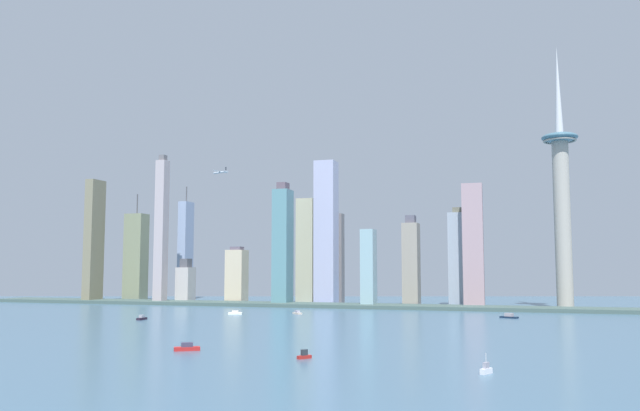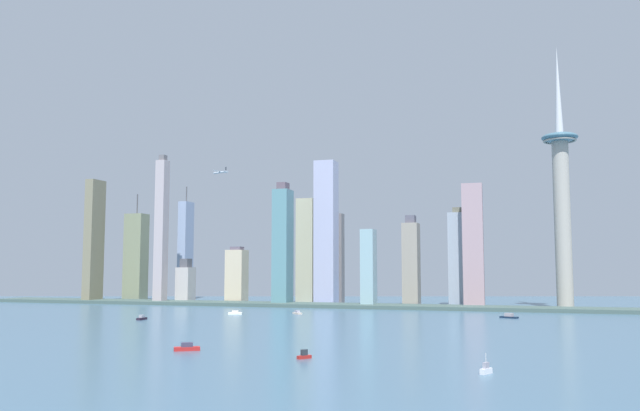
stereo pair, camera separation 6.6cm
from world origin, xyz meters
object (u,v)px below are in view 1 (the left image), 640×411
at_px(skyscraper_11, 461,259).
at_px(airplane, 220,172).
at_px(skyscraper_8, 94,241).
at_px(boat_4, 142,318).
at_px(skyscraper_9, 185,251).
at_px(skyscraper_1, 237,276).
at_px(boat_5, 304,355).
at_px(skyscraper_6, 283,246).
at_px(boat_2, 509,316).
at_px(observation_tower, 561,192).
at_px(skyscraper_13, 186,283).
at_px(skyscraper_3, 326,232).
at_px(boat_1, 297,313).
at_px(skyscraper_12, 337,258).
at_px(boat_3, 486,370).
at_px(boat_0, 187,348).
at_px(skyscraper_10, 161,230).
at_px(skyscraper_7, 369,268).
at_px(skyscraper_4, 411,263).
at_px(boat_6, 235,313).
at_px(skyscraper_0, 473,245).
at_px(skyscraper_5, 136,257).
at_px(skyscraper_2, 307,251).

relative_size(skyscraper_11, airplane, 4.64).
height_order(skyscraper_8, boat_4, skyscraper_8).
bearing_deg(skyscraper_9, skyscraper_1, -28.52).
relative_size(skyscraper_1, skyscraper_9, 0.45).
distance_m(skyscraper_8, boat_5, 587.42).
height_order(skyscraper_6, boat_2, skyscraper_6).
relative_size(observation_tower, boat_2, 17.28).
relative_size(skyscraper_13, boat_5, 7.52).
distance_m(skyscraper_3, boat_1, 190.09).
bearing_deg(skyscraper_6, observation_tower, 3.45).
height_order(skyscraper_12, boat_5, skyscraper_12).
distance_m(skyscraper_11, boat_3, 480.50).
xyz_separation_m(skyscraper_3, airplane, (-142.83, -2.21, 80.20)).
height_order(boat_0, boat_3, boat_3).
bearing_deg(skyscraper_13, skyscraper_10, -129.32).
relative_size(observation_tower, skyscraper_3, 1.63).
xyz_separation_m(skyscraper_7, boat_4, (-144.52, -227.82, -42.00)).
distance_m(skyscraper_12, boat_3, 558.41).
xyz_separation_m(skyscraper_4, skyscraper_13, (-284.26, -9.92, -24.78)).
height_order(skyscraper_10, boat_6, skyscraper_10).
xyz_separation_m(skyscraper_1, skyscraper_9, (-103.70, 56.35, 33.80)).
height_order(skyscraper_0, boat_3, skyscraper_0).
relative_size(observation_tower, boat_6, 20.47).
xyz_separation_m(skyscraper_3, boat_1, (22.13, -168.02, -86.11)).
relative_size(observation_tower, skyscraper_7, 3.27).
xyz_separation_m(skyscraper_9, skyscraper_10, (16.83, -91.30, 22.55)).
height_order(skyscraper_0, boat_4, skyscraper_0).
xyz_separation_m(skyscraper_0, skyscraper_1, (-288.98, 12.30, -34.65)).
height_order(skyscraper_5, boat_2, skyscraper_5).
xyz_separation_m(boat_0, boat_2, (159.52, 284.84, 0.02)).
xyz_separation_m(skyscraper_11, boat_6, (-193.79, -190.52, -53.15)).
bearing_deg(skyscraper_2, skyscraper_4, -13.75).
relative_size(skyscraper_12, boat_2, 6.85).
bearing_deg(boat_2, skyscraper_1, 2.83).
bearing_deg(skyscraper_12, airplane, -163.74).
bearing_deg(skyscraper_8, boat_3, -39.63).
distance_m(skyscraper_1, skyscraper_11, 274.28).
xyz_separation_m(observation_tower, skyscraper_2, (-301.68, 42.24, -59.74)).
bearing_deg(skyscraper_9, airplane, -30.70).
height_order(skyscraper_4, skyscraper_5, skyscraper_5).
distance_m(skyscraper_10, boat_2, 437.71).
xyz_separation_m(skyscraper_7, boat_2, (152.95, -114.24, -41.94)).
xyz_separation_m(skyscraper_9, boat_6, (182.91, -230.58, -66.19)).
bearing_deg(boat_6, skyscraper_1, -83.84).
distance_m(skyscraper_3, boat_0, 454.91).
distance_m(skyscraper_8, skyscraper_12, 312.61).
bearing_deg(skyscraper_8, boat_5, -43.58).
height_order(observation_tower, airplane, observation_tower).
bearing_deg(skyscraper_9, boat_4, -66.78).
bearing_deg(skyscraper_0, skyscraper_5, 177.43).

